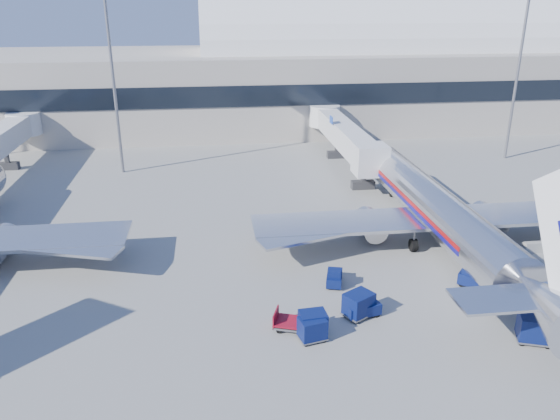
{
  "coord_description": "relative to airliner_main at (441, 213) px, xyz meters",
  "views": [
    {
      "loc": [
        -9.12,
        -36.41,
        19.77
      ],
      "look_at": [
        -3.6,
        6.0,
        3.32
      ],
      "focal_mm": 35.0,
      "sensor_mm": 36.0,
      "label": 1
    }
  ],
  "objects": [
    {
      "name": "ground",
      "position": [
        -10.0,
        -4.51,
        -2.93
      ],
      "size": [
        260.0,
        260.0,
        0.0
      ],
      "primitive_type": "plane",
      "color": "gray",
      "rests_on": "ground"
    },
    {
      "name": "terminal",
      "position": [
        -23.6,
        51.46,
        4.6
      ],
      "size": [
        170.0,
        28.15,
        21.0
      ],
      "color": "#B2AA9E",
      "rests_on": "ground"
    },
    {
      "name": "airliner_main",
      "position": [
        0.0,
        0.0,
        0.0
      ],
      "size": [
        32.0,
        37.26,
        12.07
      ],
      "color": "silver",
      "rests_on": "ground"
    },
    {
      "name": "jetbridge_near",
      "position": [
        -2.4,
        26.3,
        1.0
      ],
      "size": [
        4.4,
        27.5,
        6.25
      ],
      "color": "silver",
      "rests_on": "ground"
    },
    {
      "name": "mast_west",
      "position": [
        -30.0,
        25.49,
        11.87
      ],
      "size": [
        2.0,
        1.2,
        22.6
      ],
      "color": "slate",
      "rests_on": "ground"
    },
    {
      "name": "mast_east",
      "position": [
        20.0,
        25.49,
        11.87
      ],
      "size": [
        2.0,
        1.2,
        22.6
      ],
      "color": "slate",
      "rests_on": "ground"
    },
    {
      "name": "barrier_near",
      "position": [
        8.0,
        -2.51,
        -2.48
      ],
      "size": [
        3.0,
        0.55,
        0.9
      ],
      "primitive_type": "cube",
      "color": "#9E9E96",
      "rests_on": "ground"
    },
    {
      "name": "tug_lead",
      "position": [
        -9.67,
        -10.32,
        -2.24
      ],
      "size": [
        2.53,
        1.67,
        1.51
      ],
      "rotation": [
        0.0,
        0.0,
        0.24
      ],
      "color": "#091345",
      "rests_on": "ground"
    },
    {
      "name": "tug_right",
      "position": [
        -0.22,
        -7.52,
        -2.16
      ],
      "size": [
        2.81,
        2.68,
        1.69
      ],
      "rotation": [
        0.0,
        0.0,
        -0.71
      ],
      "color": "#091345",
      "rests_on": "ground"
    },
    {
      "name": "tug_left",
      "position": [
        -10.5,
        -5.85,
        -2.28
      ],
      "size": [
        1.65,
        2.4,
        1.43
      ],
      "rotation": [
        0.0,
        0.0,
        1.29
      ],
      "color": "#091345",
      "rests_on": "ground"
    },
    {
      "name": "cart_train_a",
      "position": [
        -9.85,
        -10.29,
        -2.02
      ],
      "size": [
        2.41,
        2.26,
        1.7
      ],
      "rotation": [
        0.0,
        0.0,
        0.55
      ],
      "color": "#091345",
      "rests_on": "ground"
    },
    {
      "name": "cart_train_b",
      "position": [
        -13.26,
        -11.98,
        -2.1
      ],
      "size": [
        1.87,
        1.49,
        1.55
      ],
      "rotation": [
        0.0,
        0.0,
        0.08
      ],
      "color": "#091345",
      "rests_on": "ground"
    },
    {
      "name": "cart_train_c",
      "position": [
        -13.41,
        -12.57,
        -2.13
      ],
      "size": [
        1.94,
        1.64,
        1.49
      ],
      "rotation": [
        0.0,
        0.0,
        0.23
      ],
      "color": "#091345",
      "rests_on": "ground"
    },
    {
      "name": "cart_solo_near",
      "position": [
        0.12,
        -14.53,
        -1.97
      ],
      "size": [
        2.43,
        2.14,
        1.79
      ],
      "rotation": [
        0.0,
        0.0,
        -0.34
      ],
      "color": "#091345",
      "rests_on": "ground"
    },
    {
      "name": "cart_open_red",
      "position": [
        -14.44,
        -11.28,
        -2.49
      ],
      "size": [
        2.69,
        2.28,
        0.61
      ],
      "rotation": [
        0.0,
        0.0,
        -0.34
      ],
      "color": "slate",
      "rests_on": "ground"
    }
  ]
}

